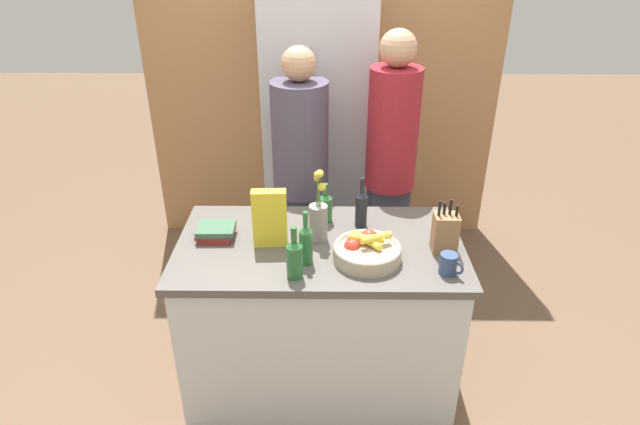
{
  "coord_description": "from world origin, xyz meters",
  "views": [
    {
      "loc": [
        0.03,
        -2.24,
        2.27
      ],
      "look_at": [
        0.0,
        0.1,
        1.0
      ],
      "focal_mm": 30.0,
      "sensor_mm": 36.0,
      "label": 1
    }
  ],
  "objects_px": {
    "flower_vase": "(318,218)",
    "person_at_sink": "(301,170)",
    "bottle_wine": "(325,207)",
    "refrigerator": "(319,130)",
    "bottle_vinegar": "(295,258)",
    "bottle_water": "(306,243)",
    "book_stack": "(216,232)",
    "coffee_mug": "(449,264)",
    "person_in_blue": "(391,161)",
    "fruit_bowl": "(366,250)",
    "knife_block": "(445,233)",
    "cereal_box": "(270,218)",
    "bottle_oil": "(361,207)"
  },
  "relations": [
    {
      "from": "flower_vase",
      "to": "fruit_bowl",
      "type": "bearing_deg",
      "value": -37.39
    },
    {
      "from": "flower_vase",
      "to": "bottle_oil",
      "type": "height_order",
      "value": "flower_vase"
    },
    {
      "from": "coffee_mug",
      "to": "person_in_blue",
      "type": "height_order",
      "value": "person_in_blue"
    },
    {
      "from": "bottle_vinegar",
      "to": "fruit_bowl",
      "type": "bearing_deg",
      "value": 24.67
    },
    {
      "from": "refrigerator",
      "to": "person_in_blue",
      "type": "relative_size",
      "value": 1.11
    },
    {
      "from": "book_stack",
      "to": "bottle_wine",
      "type": "relative_size",
      "value": 0.88
    },
    {
      "from": "bottle_oil",
      "to": "bottle_water",
      "type": "height_order",
      "value": "bottle_oil"
    },
    {
      "from": "fruit_bowl",
      "to": "bottle_vinegar",
      "type": "relative_size",
      "value": 1.26
    },
    {
      "from": "cereal_box",
      "to": "person_in_blue",
      "type": "xyz_separation_m",
      "value": [
        0.66,
        0.74,
        -0.01
      ]
    },
    {
      "from": "coffee_mug",
      "to": "person_in_blue",
      "type": "relative_size",
      "value": 0.06
    },
    {
      "from": "cereal_box",
      "to": "person_at_sink",
      "type": "bearing_deg",
      "value": 81.22
    },
    {
      "from": "bottle_wine",
      "to": "refrigerator",
      "type": "bearing_deg",
      "value": 92.53
    },
    {
      "from": "coffee_mug",
      "to": "bottle_oil",
      "type": "relative_size",
      "value": 0.37
    },
    {
      "from": "coffee_mug",
      "to": "flower_vase",
      "type": "bearing_deg",
      "value": 153.61
    },
    {
      "from": "book_stack",
      "to": "person_at_sink",
      "type": "distance_m",
      "value": 0.79
    },
    {
      "from": "bottle_water",
      "to": "refrigerator",
      "type": "bearing_deg",
      "value": 88.58
    },
    {
      "from": "bottle_vinegar",
      "to": "bottle_water",
      "type": "distance_m",
      "value": 0.12
    },
    {
      "from": "book_stack",
      "to": "person_in_blue",
      "type": "relative_size",
      "value": 0.11
    },
    {
      "from": "cereal_box",
      "to": "person_in_blue",
      "type": "relative_size",
      "value": 0.16
    },
    {
      "from": "flower_vase",
      "to": "person_at_sink",
      "type": "distance_m",
      "value": 0.7
    },
    {
      "from": "book_stack",
      "to": "person_at_sink",
      "type": "relative_size",
      "value": 0.11
    },
    {
      "from": "refrigerator",
      "to": "fruit_bowl",
      "type": "height_order",
      "value": "refrigerator"
    },
    {
      "from": "book_stack",
      "to": "bottle_wine",
      "type": "height_order",
      "value": "bottle_wine"
    },
    {
      "from": "flower_vase",
      "to": "bottle_vinegar",
      "type": "bearing_deg",
      "value": -107.28
    },
    {
      "from": "bottle_oil",
      "to": "bottle_vinegar",
      "type": "bearing_deg",
      "value": -124.68
    },
    {
      "from": "refrigerator",
      "to": "book_stack",
      "type": "distance_m",
      "value": 1.41
    },
    {
      "from": "fruit_bowl",
      "to": "cereal_box",
      "type": "distance_m",
      "value": 0.48
    },
    {
      "from": "bottle_vinegar",
      "to": "bottle_water",
      "type": "xyz_separation_m",
      "value": [
        0.05,
        0.11,
        0.01
      ]
    },
    {
      "from": "refrigerator",
      "to": "bottle_oil",
      "type": "height_order",
      "value": "refrigerator"
    },
    {
      "from": "person_in_blue",
      "to": "knife_block",
      "type": "bearing_deg",
      "value": -87.12
    },
    {
      "from": "knife_block",
      "to": "bottle_vinegar",
      "type": "height_order",
      "value": "knife_block"
    },
    {
      "from": "fruit_bowl",
      "to": "knife_block",
      "type": "distance_m",
      "value": 0.39
    },
    {
      "from": "coffee_mug",
      "to": "person_in_blue",
      "type": "bearing_deg",
      "value": 99.48
    },
    {
      "from": "flower_vase",
      "to": "bottle_wine",
      "type": "distance_m",
      "value": 0.19
    },
    {
      "from": "flower_vase",
      "to": "person_at_sink",
      "type": "xyz_separation_m",
      "value": [
        -0.12,
        0.69,
        -0.05
      ]
    },
    {
      "from": "bottle_water",
      "to": "person_in_blue",
      "type": "relative_size",
      "value": 0.15
    },
    {
      "from": "bottle_water",
      "to": "bottle_oil",
      "type": "bearing_deg",
      "value": 52.02
    },
    {
      "from": "person_at_sink",
      "to": "bottle_vinegar",
      "type": "bearing_deg",
      "value": -71.68
    },
    {
      "from": "bottle_wine",
      "to": "person_in_blue",
      "type": "bearing_deg",
      "value": 51.83
    },
    {
      "from": "bottle_vinegar",
      "to": "bottle_water",
      "type": "relative_size",
      "value": 0.94
    },
    {
      "from": "bottle_wine",
      "to": "person_at_sink",
      "type": "bearing_deg",
      "value": 106.72
    },
    {
      "from": "coffee_mug",
      "to": "book_stack",
      "type": "xyz_separation_m",
      "value": [
        -1.1,
        0.3,
        -0.02
      ]
    },
    {
      "from": "bottle_oil",
      "to": "bottle_wine",
      "type": "distance_m",
      "value": 0.19
    },
    {
      "from": "person_at_sink",
      "to": "fruit_bowl",
      "type": "bearing_deg",
      "value": -50.99
    },
    {
      "from": "fruit_bowl",
      "to": "knife_block",
      "type": "xyz_separation_m",
      "value": [
        0.38,
        0.07,
        0.05
      ]
    },
    {
      "from": "fruit_bowl",
      "to": "book_stack",
      "type": "bearing_deg",
      "value": 166.45
    },
    {
      "from": "knife_block",
      "to": "coffee_mug",
      "type": "relative_size",
      "value": 2.7
    },
    {
      "from": "coffee_mug",
      "to": "bottle_oil",
      "type": "height_order",
      "value": "bottle_oil"
    },
    {
      "from": "bottle_vinegar",
      "to": "person_in_blue",
      "type": "distance_m",
      "value": 1.13
    },
    {
      "from": "coffee_mug",
      "to": "fruit_bowl",
      "type": "bearing_deg",
      "value": 161.79
    }
  ]
}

